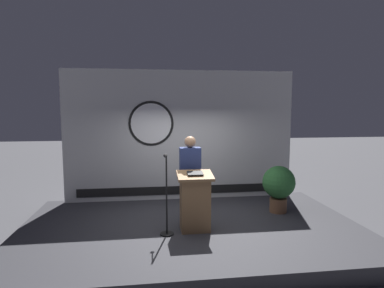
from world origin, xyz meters
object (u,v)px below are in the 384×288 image
speaker_person (190,178)px  potted_plant (279,185)px  podium (195,202)px  microphone_stand (167,207)px

speaker_person → potted_plant: speaker_person is taller
potted_plant → speaker_person: bearing=-171.0°
podium → speaker_person: speaker_person is taller
speaker_person → potted_plant: bearing=9.0°
podium → microphone_stand: size_ratio=0.77×
microphone_stand → potted_plant: bearing=20.1°
potted_plant → microphone_stand: bearing=-159.9°
podium → speaker_person: bearing=93.1°
podium → speaker_person: 0.58m
speaker_person → podium: bearing=-86.9°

